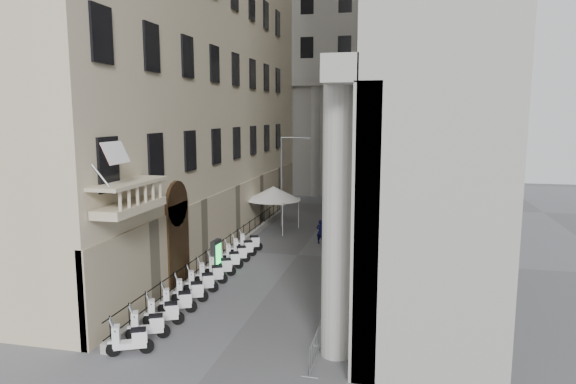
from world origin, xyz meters
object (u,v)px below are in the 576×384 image
scooter_0 (131,355)px  pedestrian_b (327,211)px  street_lamp (285,174)px  info_kiosk (216,257)px  pedestrian_a (321,232)px  security_tent (271,193)px

scooter_0 → pedestrian_b: 26.88m
street_lamp → pedestrian_b: (2.96, 3.45, -3.49)m
info_kiosk → pedestrian_b: (3.81, 16.72, -0.25)m
street_lamp → pedestrian_a: bearing=-61.2°
security_tent → pedestrian_b: bearing=50.9°
security_tent → street_lamp: street_lamp is taller
pedestrian_b → street_lamp: bearing=87.3°
security_tent → scooter_0: bearing=-89.2°
street_lamp → info_kiosk: (-0.84, -13.27, -3.24)m
security_tent → pedestrian_a: size_ratio=2.50×
scooter_0 → pedestrian_a: pedestrian_a is taller
scooter_0 → street_lamp: bearing=-26.4°
security_tent → street_lamp: size_ratio=0.59×
scooter_0 → security_tent: bearing=-24.4°
scooter_0 → pedestrian_b: (3.48, 26.64, 0.77)m
scooter_0 → street_lamp: (0.52, 23.19, 4.25)m
scooter_0 → security_tent: (-0.30, 21.99, 2.89)m
pedestrian_a → pedestrian_b: bearing=-70.7°
street_lamp → pedestrian_a: 7.09m
security_tent → pedestrian_a: security_tent is taller
scooter_0 → pedestrian_a: bearing=-38.3°
scooter_0 → info_kiosk: info_kiosk is taller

